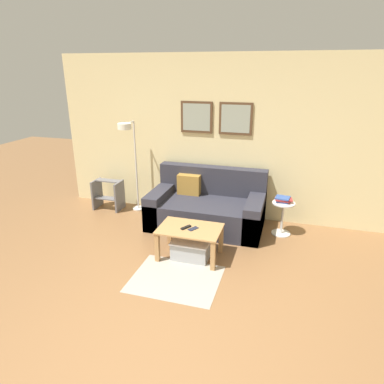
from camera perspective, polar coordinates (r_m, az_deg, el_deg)
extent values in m
plane|color=brown|center=(3.27, -7.46, -25.62)|extent=(16.00, 16.00, 0.00)
cube|color=beige|center=(5.45, 5.66, 8.76)|extent=(5.60, 0.06, 2.55)
cube|color=#513823|center=(5.46, 0.76, 12.37)|extent=(0.51, 0.02, 0.48)
cube|color=#939E8E|center=(5.45, 0.73, 12.35)|extent=(0.44, 0.01, 0.41)
cube|color=#513823|center=(5.33, 7.28, 12.02)|extent=(0.51, 0.02, 0.48)
cube|color=#939E8E|center=(5.32, 7.26, 12.01)|extent=(0.44, 0.01, 0.41)
cube|color=#A39989|center=(4.14, -2.72, -14.23)|extent=(1.02, 0.84, 0.01)
cube|color=#2D2D38|center=(5.29, 2.39, -3.63)|extent=(1.72, 0.96, 0.42)
cube|color=#2D2D38|center=(5.48, 3.45, 2.03)|extent=(1.72, 0.20, 0.44)
cube|color=#2D2D38|center=(5.48, -5.12, -2.15)|extent=(0.24, 0.96, 0.54)
cube|color=#2D2D38|center=(5.15, 10.42, -3.91)|extent=(0.24, 0.96, 0.54)
cube|color=#A87A33|center=(5.43, -0.51, 1.23)|extent=(0.36, 0.14, 0.32)
cube|color=#AD7F4C|center=(4.39, -0.36, -6.15)|extent=(0.80, 0.54, 0.02)
cube|color=#AD7F4C|center=(4.40, -5.81, -9.17)|extent=(0.06, 0.06, 0.39)
cube|color=#AD7F4C|center=(4.20, 3.52, -10.58)|extent=(0.06, 0.06, 0.39)
cube|color=#AD7F4C|center=(4.78, -3.72, -6.61)|extent=(0.06, 0.06, 0.39)
cube|color=#AD7F4C|center=(4.60, 4.86, -7.76)|extent=(0.06, 0.06, 0.39)
cube|color=#9EA3A8|center=(4.52, -0.01, -9.34)|extent=(0.47, 0.40, 0.23)
cube|color=silver|center=(4.46, -0.01, -7.96)|extent=(0.49, 0.43, 0.02)
cylinder|color=silver|center=(6.08, -8.89, -2.68)|extent=(0.21, 0.21, 0.02)
cylinder|color=silver|center=(5.83, -9.29, 4.24)|extent=(0.03, 0.03, 1.50)
cylinder|color=silver|center=(5.53, -10.45, 11.30)|extent=(0.02, 0.32, 0.02)
cylinder|color=white|center=(5.40, -11.20, 10.71)|extent=(0.21, 0.21, 0.09)
cylinder|color=silver|center=(5.30, 14.58, -6.66)|extent=(0.28, 0.28, 0.01)
cylinder|color=silver|center=(5.20, 14.81, -4.28)|extent=(0.04, 0.04, 0.47)
cylinder|color=silver|center=(5.11, 15.04, -1.81)|extent=(0.33, 0.33, 0.02)
cube|color=#335199|center=(5.12, 14.87, -1.52)|extent=(0.18, 0.14, 0.02)
cube|color=#B73333|center=(5.12, 15.00, -1.31)|extent=(0.21, 0.17, 0.01)
cube|color=#B73333|center=(5.10, 15.03, -1.17)|extent=(0.26, 0.17, 0.02)
cube|color=#335199|center=(5.10, 14.87, -0.93)|extent=(0.22, 0.20, 0.02)
cube|color=black|center=(4.38, -1.01, -5.91)|extent=(0.11, 0.15, 0.02)
cube|color=#1E2338|center=(4.36, 0.20, -6.13)|extent=(0.13, 0.15, 0.01)
cube|color=slate|center=(6.22, -15.56, -0.25)|extent=(0.03, 0.32, 0.50)
cube|color=slate|center=(6.01, -11.96, -0.68)|extent=(0.03, 0.32, 0.50)
cube|color=slate|center=(6.08, -14.03, -1.00)|extent=(0.41, 0.15, 0.02)
cube|color=slate|center=(6.08, -13.72, 1.85)|extent=(0.41, 0.15, 0.02)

